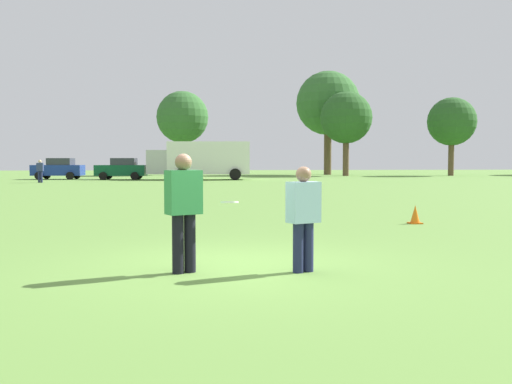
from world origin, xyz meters
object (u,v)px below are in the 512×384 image
frisbee (230,202)px  box_truck (201,159)px  player_defender (303,213)px  traffic_cone (415,215)px  parked_car_center (122,169)px  bystander_sideline_watcher (40,170)px  player_thrower (184,206)px  parked_car_mid_left (59,169)px

frisbee → box_truck: bearing=90.3°
player_defender → frisbee: 1.12m
traffic_cone → parked_car_center: parked_car_center is taller
parked_car_center → bystander_sideline_watcher: 8.06m
player_thrower → bystander_sideline_watcher: 36.28m
parked_car_mid_left → bystander_sideline_watcher: bearing=-86.4°
frisbee → traffic_cone: bearing=47.8°
player_defender → parked_car_center: 41.68m
player_defender → traffic_cone: 7.24m
parked_car_mid_left → parked_car_center: 5.64m
player_thrower → player_defender: 1.74m
frisbee → parked_car_mid_left: parked_car_mid_left is taller
player_defender → frisbee: size_ratio=5.70×
parked_car_mid_left → bystander_sideline_watcher: 7.56m
player_thrower → traffic_cone: player_thrower is taller
frisbee → parked_car_mid_left: size_ratio=0.06×
player_thrower → box_truck: size_ratio=0.20×
player_thrower → box_truck: box_truck is taller
player_defender → bystander_sideline_watcher: bearing=110.6°
player_thrower → bystander_sideline_watcher: player_thrower is taller
frisbee → bystander_sideline_watcher: (-11.93, 34.27, -0.06)m
player_defender → parked_car_mid_left: parked_car_mid_left is taller
parked_car_center → bystander_sideline_watcher: (-5.02, -6.30, 0.02)m
player_thrower → parked_car_mid_left: size_ratio=0.40×
traffic_cone → parked_car_center: (-12.01, 34.94, 0.69)m
frisbee → box_truck: (-0.18, 39.58, 0.74)m
player_thrower → parked_car_center: (-6.23, 40.79, -0.05)m
parked_car_mid_left → parked_car_center: (5.50, -1.25, 0.00)m
traffic_cone → bystander_sideline_watcher: 33.33m
parked_car_mid_left → box_truck: (12.23, -2.24, 0.83)m
frisbee → box_truck: 39.58m
parked_car_mid_left → box_truck: box_truck is taller
traffic_cone → parked_car_mid_left: bearing=115.8°
traffic_cone → bystander_sideline_watcher: size_ratio=0.29×
parked_car_center → box_truck: (6.73, -1.00, 0.83)m
frisbee → parked_car_center: (-6.91, 40.57, -0.08)m
box_truck → bystander_sideline_watcher: (-11.75, -5.30, -0.81)m
player_defender → parked_car_mid_left: 44.25m
box_truck → frisbee: bearing=-89.7°
player_thrower → box_truck: (0.49, 39.80, 0.78)m
parked_car_center → box_truck: size_ratio=0.50×
player_thrower → frisbee: size_ratio=6.38×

